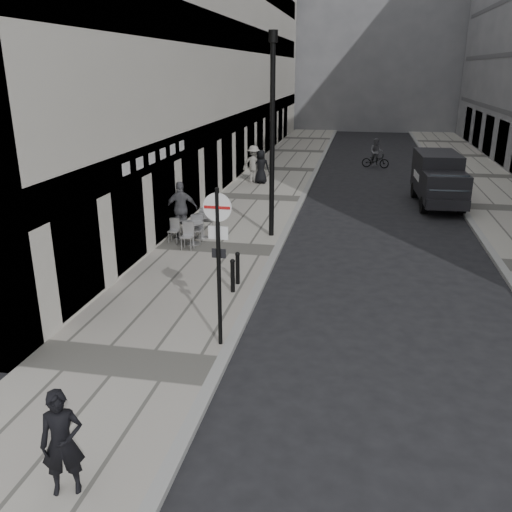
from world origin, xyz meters
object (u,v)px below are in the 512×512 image
(walking_man, at_px, (62,443))
(sign_post, at_px, (218,247))
(panel_van, at_px, (438,177))
(cyclist, at_px, (376,156))
(lamppost, at_px, (272,127))

(walking_man, relative_size, sign_post, 0.47)
(panel_van, xyz_separation_m, cyclist, (-2.53, 9.33, -0.57))
(walking_man, relative_size, panel_van, 0.33)
(walking_man, height_order, lamppost, lamppost)
(walking_man, distance_m, cyclist, 29.03)
(sign_post, height_order, lamppost, lamppost)
(cyclist, bearing_deg, walking_man, -88.39)
(walking_man, height_order, panel_van, panel_van)
(lamppost, relative_size, cyclist, 3.85)
(lamppost, height_order, cyclist, lamppost)
(lamppost, xyz_separation_m, cyclist, (3.90, 15.76, -3.24))
(panel_van, relative_size, cyclist, 2.73)
(walking_man, height_order, cyclist, cyclist)
(walking_man, distance_m, panel_van, 20.63)
(panel_van, bearing_deg, cyclist, 102.44)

